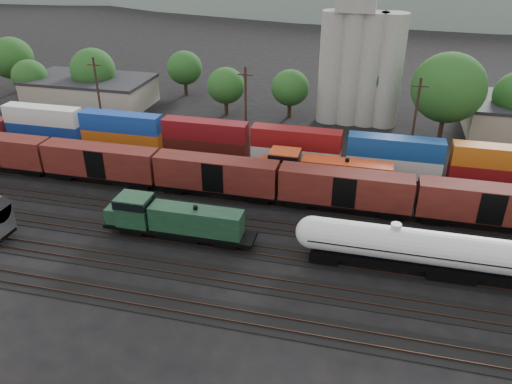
% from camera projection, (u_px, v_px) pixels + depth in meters
% --- Properties ---
extents(ground, '(600.00, 600.00, 0.00)m').
position_uv_depth(ground, '(300.00, 230.00, 54.88)').
color(ground, black).
extents(tracks, '(180.00, 33.20, 0.20)m').
position_uv_depth(tracks, '(300.00, 230.00, 54.85)').
color(tracks, black).
rests_on(tracks, ground).
extents(green_locomotive, '(16.34, 2.88, 4.33)m').
position_uv_depth(green_locomotive, '(171.00, 219.00, 52.17)').
color(green_locomotive, black).
rests_on(green_locomotive, ground).
extents(tank_car_a, '(18.73, 3.35, 4.91)m').
position_uv_depth(tank_car_a, '(393.00, 245.00, 47.19)').
color(tank_car_a, silver).
rests_on(tank_car_a, ground).
extents(orange_locomotive, '(18.33, 3.05, 4.58)m').
position_uv_depth(orange_locomotive, '(321.00, 171.00, 62.04)').
color(orange_locomotive, black).
rests_on(orange_locomotive, ground).
extents(boxcar_string, '(169.00, 2.90, 4.20)m').
position_uv_depth(boxcar_string, '(345.00, 189.00, 56.80)').
color(boxcar_string, black).
rests_on(boxcar_string, ground).
extents(container_wall, '(160.00, 2.60, 5.80)m').
position_uv_depth(container_wall, '(337.00, 154.00, 65.87)').
color(container_wall, black).
rests_on(container_wall, ground).
extents(grain_silo, '(13.40, 5.00, 29.00)m').
position_uv_depth(grain_silo, '(360.00, 56.00, 79.72)').
color(grain_silo, '#9B988E').
rests_on(grain_silo, ground).
extents(industrial_sheds, '(119.38, 17.26, 5.10)m').
position_uv_depth(industrial_sheds, '(375.00, 111.00, 82.47)').
color(industrial_sheds, '#9E937F').
rests_on(industrial_sheds, ground).
extents(tree_band, '(165.20, 24.31, 13.74)m').
position_uv_depth(tree_band, '(447.00, 84.00, 79.21)').
color(tree_band, black).
rests_on(tree_band, ground).
extents(utility_poles, '(122.20, 0.36, 12.00)m').
position_uv_depth(utility_poles, '(327.00, 112.00, 70.80)').
color(utility_poles, black).
rests_on(utility_poles, ground).
extents(distant_hills, '(860.00, 286.00, 130.00)m').
position_uv_depth(distant_hills, '(416.00, 27.00, 282.21)').
color(distant_hills, '#59665B').
rests_on(distant_hills, ground).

